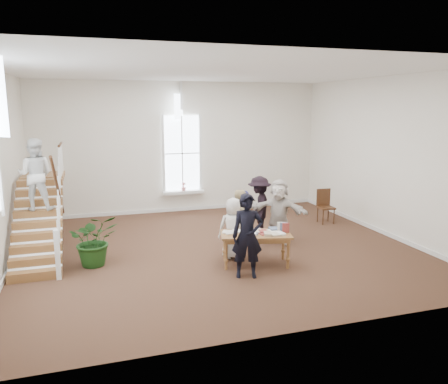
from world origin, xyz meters
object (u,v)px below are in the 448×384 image
object	(u,v)px
person_yellow	(238,220)
side_chair	(325,204)
woman_cluster_a	(245,218)
floor_plant	(94,240)
police_officer	(247,236)
woman_cluster_c	(279,212)
library_table	(256,237)
woman_cluster_b	(259,207)
elderly_woman	(233,228)

from	to	relation	value
person_yellow	side_chair	xyz separation A→B (m)	(3.55, 1.80, -0.19)
woman_cluster_a	side_chair	world-z (taller)	woman_cluster_a
floor_plant	police_officer	bearing A→B (deg)	-28.64
person_yellow	woman_cluster_c	world-z (taller)	woman_cluster_c
woman_cluster_c	side_chair	world-z (taller)	woman_cluster_c
woman_cluster_c	police_officer	bearing A→B (deg)	-90.98
library_table	woman_cluster_c	distance (m)	1.78
person_yellow	woman_cluster_b	size ratio (longest dim) A/B	0.91
person_yellow	woman_cluster_b	bearing A→B (deg)	-139.96
floor_plant	side_chair	bearing A→B (deg)	14.49
elderly_woman	woman_cluster_a	xyz separation A→B (m)	(0.63, 0.94, -0.01)
police_officer	elderly_woman	xyz separation A→B (m)	(0.10, 1.25, -0.17)
woman_cluster_c	side_chair	bearing A→B (deg)	72.33
library_table	police_officer	bearing A→B (deg)	-111.54
person_yellow	side_chair	bearing A→B (deg)	-156.78
side_chair	person_yellow	bearing A→B (deg)	-150.52
police_officer	woman_cluster_b	bearing A→B (deg)	78.43
elderly_woman	floor_plant	size ratio (longest dim) A/B	1.22
woman_cluster_a	floor_plant	world-z (taller)	woman_cluster_a
woman_cluster_c	side_chair	distance (m)	2.81
police_officer	woman_cluster_c	distance (m)	2.57
floor_plant	woman_cluster_c	bearing A→B (deg)	3.23
elderly_woman	woman_cluster_b	size ratio (longest dim) A/B	0.85
police_officer	person_yellow	world-z (taller)	police_officer
woman_cluster_a	woman_cluster_c	xyz separation A→B (m)	(0.90, -0.20, 0.15)
woman_cluster_a	woman_cluster_b	size ratio (longest dim) A/B	0.83
library_table	woman_cluster_c	size ratio (longest dim) A/B	1.00
side_chair	police_officer	bearing A→B (deg)	-135.47
library_table	woman_cluster_b	bearing A→B (deg)	80.85
police_officer	floor_plant	xyz separation A→B (m)	(-3.15, 1.72, -0.31)
floor_plant	elderly_woman	bearing A→B (deg)	-8.23
woman_cluster_a	floor_plant	size ratio (longest dim) A/B	1.20
police_officer	woman_cluster_a	size ratio (longest dim) A/B	1.26
woman_cluster_a	woman_cluster_b	distance (m)	0.76
person_yellow	woman_cluster_c	size ratio (longest dim) A/B	0.91
library_table	woman_cluster_b	distance (m)	2.18
woman_cluster_c	side_chair	xyz separation A→B (m)	(2.32, 1.56, -0.27)
elderly_woman	floor_plant	bearing A→B (deg)	2.59
elderly_woman	woman_cluster_a	distance (m)	1.13
woman_cluster_c	woman_cluster_b	bearing A→B (deg)	153.10
woman_cluster_b	side_chair	xyz separation A→B (m)	(2.62, 0.91, -0.27)
floor_plant	side_chair	xyz separation A→B (m)	(7.10, 1.83, -0.00)
elderly_woman	side_chair	distance (m)	4.48
woman_cluster_a	library_table	bearing A→B (deg)	-177.93
library_table	floor_plant	xyz separation A→B (m)	(-3.62, 1.07, -0.07)
elderly_woman	woman_cluster_b	world-z (taller)	woman_cluster_b
police_officer	woman_cluster_c	world-z (taller)	police_officer
library_table	side_chair	distance (m)	4.53
woman_cluster_a	floor_plant	distance (m)	3.91
woman_cluster_c	person_yellow	bearing A→B (deg)	-130.64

